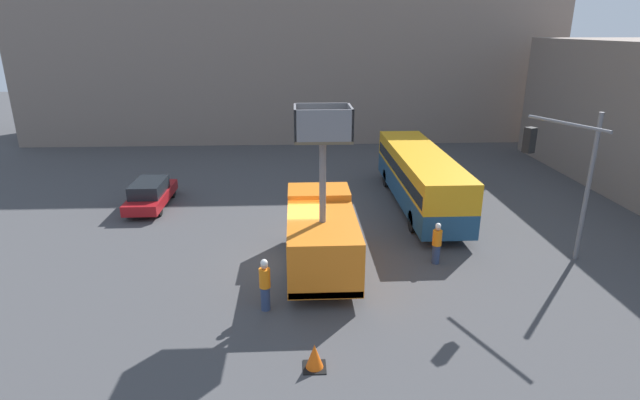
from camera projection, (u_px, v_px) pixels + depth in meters
ground_plane at (292, 263)px, 20.41m from camera, size 120.00×120.00×0.00m
building_backdrop_far at (291, 38)px, 43.09m from camera, size 44.00×10.00×16.60m
utility_truck at (321, 232)px, 19.43m from camera, size 2.60×6.20×6.61m
city_bus at (420, 175)px, 26.43m from camera, size 2.50×11.53×2.95m
traffic_light_pole at (569, 166)px, 18.98m from camera, size 3.59×3.34×6.10m
road_worker_near_truck at (265, 285)px, 16.75m from camera, size 0.38×0.38×1.88m
road_worker_directing at (437, 243)px, 20.15m from camera, size 0.38×0.38×1.75m
traffic_cone_near_truck at (315, 357)px, 14.03m from camera, size 0.66×0.66×0.75m
parked_car_curbside at (151, 194)px, 26.59m from camera, size 1.75×4.78×1.48m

